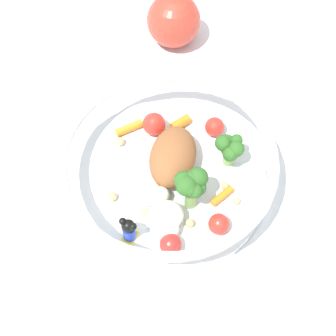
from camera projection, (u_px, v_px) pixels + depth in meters
ground_plane at (154, 191)px, 0.61m from camera, size 2.40×2.40×0.00m
food_container at (170, 172)px, 0.59m from camera, size 0.25×0.25×0.07m
loose_apple at (174, 20)px, 0.71m from camera, size 0.08×0.08×0.09m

